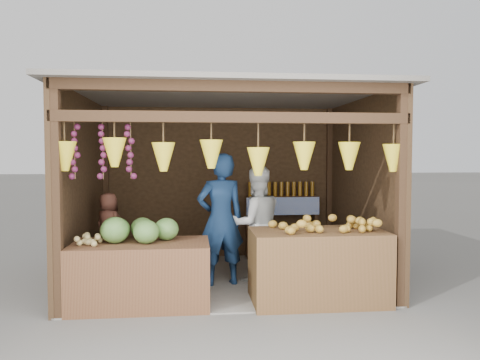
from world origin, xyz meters
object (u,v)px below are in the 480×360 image
at_px(counter_left, 141,274).
at_px(man_standing, 221,220).
at_px(woman_standing, 256,224).
at_px(vendor_seated, 108,226).
at_px(counter_right, 318,266).

relative_size(counter_left, man_standing, 0.89).
distance_m(woman_standing, vendor_seated, 2.11).
bearing_deg(counter_right, vendor_seated, 154.25).
xyz_separation_m(man_standing, vendor_seated, (-1.58, 0.48, -0.13)).
relative_size(counter_right, woman_standing, 0.99).
relative_size(counter_left, counter_right, 1.00).
distance_m(counter_left, woman_standing, 1.82).
height_order(woman_standing, vendor_seated, woman_standing).
bearing_deg(vendor_seated, counter_right, -167.59).
xyz_separation_m(counter_right, woman_standing, (-0.61, 1.01, 0.37)).
bearing_deg(vendor_seated, woman_standing, -149.94).
bearing_deg(counter_right, counter_left, 178.12).
relative_size(counter_left, vendor_seated, 1.68).
xyz_separation_m(man_standing, woman_standing, (0.51, 0.18, -0.09)).
bearing_deg(man_standing, vendor_seated, -30.52).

